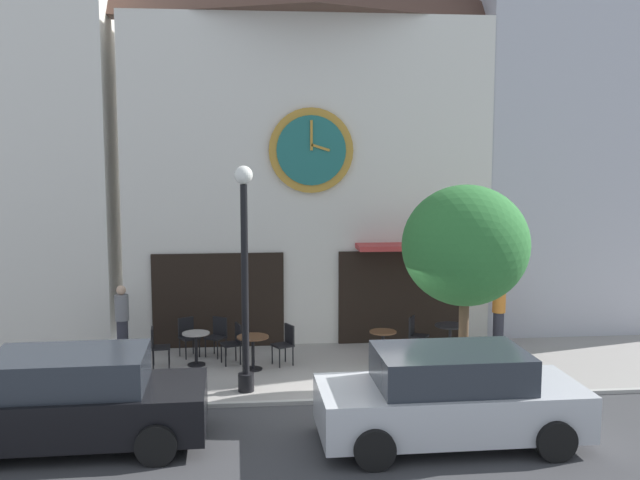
{
  "coord_description": "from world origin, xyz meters",
  "views": [
    {
      "loc": [
        -2.02,
        -13.35,
        4.77
      ],
      "look_at": [
        -0.44,
        2.18,
        2.86
      ],
      "focal_mm": 41.27,
      "sensor_mm": 36.0,
      "label": 1
    }
  ],
  "objects": [
    {
      "name": "ground_plane",
      "position": [
        0.0,
        -0.54,
        -0.02
      ],
      "size": [
        26.54,
        9.83,
        0.13
      ],
      "color": "gray"
    },
    {
      "name": "pedestrian_grey",
      "position": [
        -4.91,
        3.71,
        0.86
      ],
      "size": [
        0.35,
        0.35,
        1.67
      ],
      "color": "#2D2D38",
      "rests_on": "ground_plane"
    },
    {
      "name": "cafe_chair_under_awning",
      "position": [
        1.9,
        3.14,
        0.53
      ],
      "size": [
        0.54,
        0.54,
        0.9
      ],
      "color": "black",
      "rests_on": "ground_plane"
    },
    {
      "name": "cafe_table_center_left",
      "position": [
        -1.9,
        2.32,
        0.53
      ],
      "size": [
        0.7,
        0.7,
        0.75
      ],
      "color": "black",
      "rests_on": "ground_plane"
    },
    {
      "name": "cafe_chair_facing_wall",
      "position": [
        -3.4,
        3.56,
        0.53
      ],
      "size": [
        0.54,
        0.54,
        0.9
      ],
      "color": "black",
      "rests_on": "ground_plane"
    },
    {
      "name": "cafe_chair_outer",
      "position": [
        -4.0,
        2.7,
        0.53
      ],
      "size": [
        0.43,
        0.43,
        0.9
      ],
      "color": "black",
      "rests_on": "ground_plane"
    },
    {
      "name": "parked_car_silver",
      "position": [
        1.26,
        -2.03,
        0.76
      ],
      "size": [
        4.33,
        2.07,
        1.55
      ],
      "color": "#B7BABF",
      "rests_on": "ground_plane"
    },
    {
      "name": "cafe_chair_near_tree",
      "position": [
        -1.17,
        2.65,
        0.53
      ],
      "size": [
        0.54,
        0.54,
        0.9
      ],
      "color": "black",
      "rests_on": "ground_plane"
    },
    {
      "name": "cafe_chair_facing_street",
      "position": [
        -2.31,
        2.85,
        0.53
      ],
      "size": [
        0.5,
        0.5,
        0.9
      ],
      "color": "black",
      "rests_on": "ground_plane"
    },
    {
      "name": "cafe_chair_by_entrance",
      "position": [
        -2.71,
        3.52,
        0.53
      ],
      "size": [
        0.55,
        0.55,
        0.9
      ],
      "color": "black",
      "rests_on": "ground_plane"
    },
    {
      "name": "cafe_table_near_curb",
      "position": [
        1.02,
        2.55,
        0.48
      ],
      "size": [
        0.61,
        0.61,
        0.73
      ],
      "color": "black",
      "rests_on": "ground_plane"
    },
    {
      "name": "street_lamp",
      "position": [
        -2.06,
        0.89,
        2.27
      ],
      "size": [
        0.36,
        0.36,
        4.48
      ],
      "color": "black",
      "rests_on": "ground_plane"
    },
    {
      "name": "cafe_table_near_door",
      "position": [
        -3.16,
        2.79,
        0.49
      ],
      "size": [
        0.61,
        0.61,
        0.74
      ],
      "color": "black",
      "rests_on": "ground_plane"
    },
    {
      "name": "parked_car_black",
      "position": [
        -4.86,
        -1.59,
        0.76
      ],
      "size": [
        4.34,
        2.1,
        1.55
      ],
      "color": "black",
      "rests_on": "ground_plane"
    },
    {
      "name": "neighbor_building_right",
      "position": [
        7.15,
        6.56,
        6.9
      ],
      "size": [
        6.19,
        4.4,
        13.81
      ],
      "color": "#B2B2BC",
      "rests_on": "ground_plane"
    },
    {
      "name": "pedestrian_orange",
      "position": [
        4.08,
        3.65,
        0.86
      ],
      "size": [
        0.38,
        0.38,
        1.67
      ],
      "color": "#2D2D38",
      "rests_on": "ground_plane"
    },
    {
      "name": "street_tree",
      "position": [
        2.27,
        0.59,
        2.9
      ],
      "size": [
        2.52,
        2.27,
        4.11
      ],
      "color": "brown",
      "rests_on": "ground_plane"
    },
    {
      "name": "clock_building",
      "position": [
        -0.44,
        5.52,
        5.48
      ],
      "size": [
        9.05,
        3.6,
        10.55
      ],
      "color": "silver",
      "rests_on": "ground_plane"
    },
    {
      "name": "cafe_table_center_right",
      "position": [
        2.65,
        2.86,
        0.54
      ],
      "size": [
        0.71,
        0.71,
        0.76
      ],
      "color": "black",
      "rests_on": "ground_plane"
    }
  ]
}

